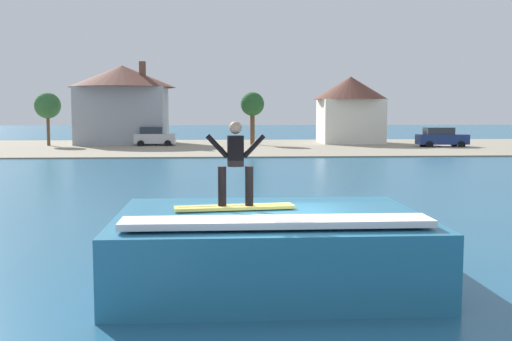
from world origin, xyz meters
TOP-DOWN VIEW (x-y plane):
  - ground_plane at (0.00, 0.00)m, footprint 260.00×260.00m
  - wave_crest at (0.00, 0.77)m, footprint 6.06×4.66m
  - surfboard at (-0.71, 0.41)m, footprint 2.33×0.72m
  - surfer at (-0.69, 0.40)m, footprint 1.14×0.32m
  - shoreline_bank at (0.00, 45.77)m, footprint 120.00×25.31m
  - car_near_shore at (-6.92, 47.68)m, footprint 3.84×2.17m
  - car_far_shore at (19.51, 44.20)m, footprint 4.55×2.02m
  - house_with_chimney at (-10.33, 51.20)m, footprint 10.50×10.50m
  - house_gabled_white at (12.48, 50.86)m, footprint 7.52×7.52m
  - tree_tall_bare at (-16.86, 48.12)m, footprint 2.43×2.43m
  - tree_short_bushy at (2.42, 48.56)m, footprint 2.29×2.29m

SIDE VIEW (x-z plane):
  - ground_plane at x=0.00m, z-range 0.00..0.00m
  - shoreline_bank at x=0.00m, z-range 0.00..0.10m
  - wave_crest at x=0.00m, z-range -0.05..1.52m
  - car_near_shore at x=-6.92m, z-range 0.01..1.87m
  - car_far_shore at x=19.51m, z-range 0.02..1.88m
  - surfboard at x=-0.71m, z-range 1.56..1.62m
  - surfer at x=-0.69m, z-range 1.71..3.33m
  - house_gabled_white at x=12.48m, z-range 0.41..7.21m
  - tree_tall_bare at x=-16.86m, z-range 1.28..6.36m
  - tree_short_bushy at x=2.42m, z-range 1.32..6.48m
  - house_with_chimney at x=-10.33m, z-range 0.38..8.53m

